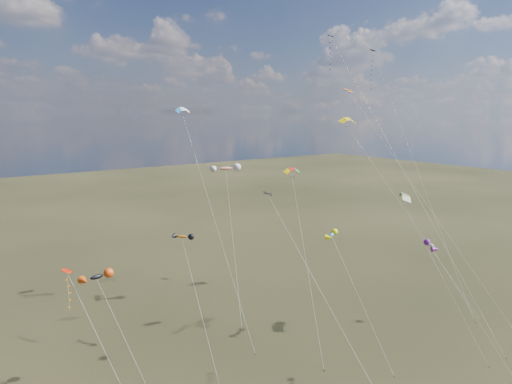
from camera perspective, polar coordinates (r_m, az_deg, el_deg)
diamond_black_high at (r=78.22m, az=14.93°, el=12.97°), size 1.62×21.72×38.77m
diamond_navy_tall at (r=68.69m, az=10.73°, el=14.34°), size 4.81×27.23×39.83m
diamond_black_mid at (r=41.19m, az=6.99°, el=-10.15°), size 3.09×18.47×21.35m
diamond_red_low at (r=52.37m, az=-22.14°, el=-11.76°), size 3.91×9.57×12.79m
diamond_orange_center at (r=51.80m, az=18.65°, el=1.62°), size 14.60×18.26×31.31m
parafoil_yellow at (r=75.43m, az=11.44°, el=8.87°), size 6.96×22.36×28.39m
parafoil_blue_white at (r=71.19m, az=-9.08°, el=10.05°), size 3.72×23.27×29.84m
parafoil_striped at (r=62.16m, az=18.19°, el=-0.35°), size 3.31×14.32×19.00m
parafoil_tricolor at (r=59.72m, az=4.58°, el=2.73°), size 5.84×12.24×21.98m
novelty_black_orange at (r=50.46m, az=-19.26°, el=-10.00°), size 4.86×6.49×12.64m
novelty_orange_black at (r=56.36m, az=-9.23°, el=-5.60°), size 2.50×12.10×14.29m
novelty_white_purple at (r=50.01m, az=21.14°, el=-6.36°), size 7.31×9.14×15.79m
novelty_redwhite_stripe at (r=68.29m, az=-3.80°, el=2.92°), size 6.32×11.88×21.16m
novelty_blue_yellow at (r=59.19m, az=9.51°, el=-5.35°), size 2.88×12.72×13.84m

